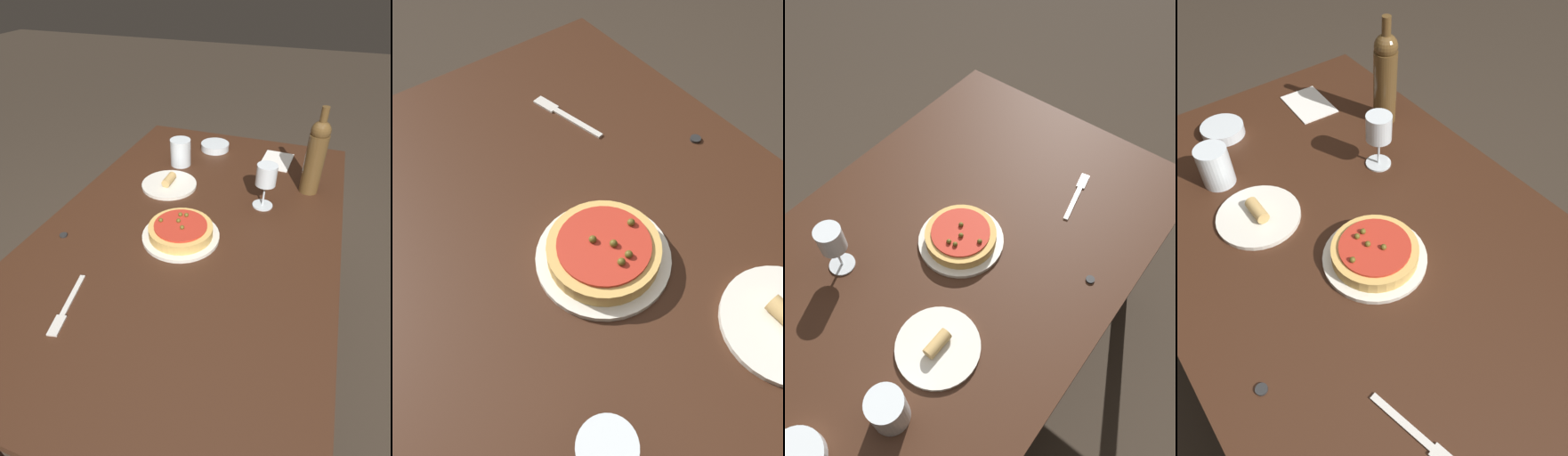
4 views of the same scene
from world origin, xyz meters
The scene contains 9 objects.
ground_plane centered at (0.00, 0.00, 0.00)m, with size 14.00×14.00×0.00m, color #382D23.
dining_table centered at (0.00, 0.00, 0.65)m, with size 1.51×0.94×0.73m.
dinner_plate centered at (-0.08, 0.01, 0.74)m, with size 0.24×0.24×0.01m.
pizza centered at (-0.08, 0.01, 0.76)m, with size 0.20×0.20×0.05m.
wine_glass centered at (0.19, -0.20, 0.85)m, with size 0.07×0.07×0.16m.
water_cup centered at (0.39, 0.19, 0.79)m, with size 0.09×0.09×0.11m.
fork centered at (-0.44, 0.18, 0.74)m, with size 0.20×0.06×0.00m.
side_plate centered at (0.20, 0.17, 0.74)m, with size 0.21×0.21×0.04m.
bottle_cap centered at (-0.20, 0.37, 0.74)m, with size 0.02×0.02×0.01m.
Camera 3 is at (0.46, 0.50, 1.79)m, focal length 35.00 mm.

